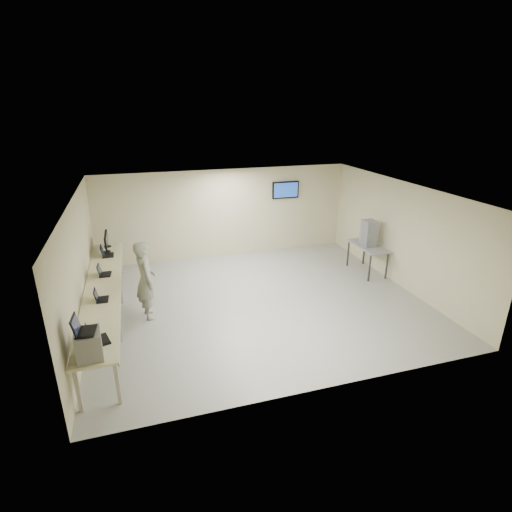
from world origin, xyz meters
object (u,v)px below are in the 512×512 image
object	(u,v)px
workbench	(104,290)
side_table	(368,248)
soldier	(146,280)
equipment_box	(89,345)

from	to	relation	value
workbench	side_table	distance (m)	7.24
workbench	soldier	size ratio (longest dim) A/B	3.24
workbench	equipment_box	xyz separation A→B (m)	(-0.06, -2.72, 0.30)
workbench	side_table	bearing A→B (deg)	6.75
workbench	side_table	world-z (taller)	workbench
workbench	soldier	xyz separation A→B (m)	(0.91, 0.03, 0.10)
soldier	side_table	world-z (taller)	soldier
workbench	soldier	world-z (taller)	soldier
equipment_box	side_table	bearing A→B (deg)	20.30
workbench	equipment_box	size ratio (longest dim) A/B	12.98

